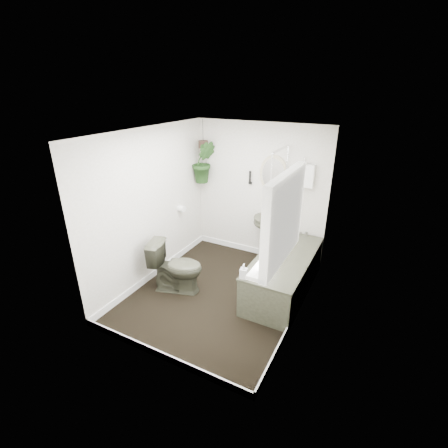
% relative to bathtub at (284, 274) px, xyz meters
% --- Properties ---
extents(floor, '(2.30, 2.80, 0.02)m').
position_rel_bathtub_xyz_m(floor, '(-0.80, -0.50, -0.30)').
color(floor, black).
rests_on(floor, ground).
extents(ceiling, '(2.30, 2.80, 0.02)m').
position_rel_bathtub_xyz_m(ceiling, '(-0.80, -0.50, 2.02)').
color(ceiling, white).
rests_on(ceiling, ground).
extents(wall_back, '(2.30, 0.02, 2.30)m').
position_rel_bathtub_xyz_m(wall_back, '(-0.80, 0.91, 0.86)').
color(wall_back, silver).
rests_on(wall_back, ground).
extents(wall_front, '(2.30, 0.02, 2.30)m').
position_rel_bathtub_xyz_m(wall_front, '(-0.80, -1.91, 0.86)').
color(wall_front, silver).
rests_on(wall_front, ground).
extents(wall_left, '(0.02, 2.80, 2.30)m').
position_rel_bathtub_xyz_m(wall_left, '(-1.96, -0.50, 0.86)').
color(wall_left, silver).
rests_on(wall_left, ground).
extents(wall_right, '(0.02, 2.80, 2.30)m').
position_rel_bathtub_xyz_m(wall_right, '(0.36, -0.50, 0.86)').
color(wall_right, silver).
rests_on(wall_right, ground).
extents(skirting, '(2.30, 2.80, 0.10)m').
position_rel_bathtub_xyz_m(skirting, '(-0.80, -0.50, -0.24)').
color(skirting, white).
rests_on(skirting, floor).
extents(bathtub, '(0.72, 1.72, 0.58)m').
position_rel_bathtub_xyz_m(bathtub, '(0.00, 0.00, 0.00)').
color(bathtub, '#393B2C').
rests_on(bathtub, floor).
extents(bath_screen, '(0.04, 0.72, 1.40)m').
position_rel_bathtub_xyz_m(bath_screen, '(-0.33, 0.49, 0.99)').
color(bath_screen, silver).
rests_on(bath_screen, bathtub).
extents(shower_box, '(0.20, 0.10, 0.35)m').
position_rel_bathtub_xyz_m(shower_box, '(0.00, 0.84, 1.26)').
color(shower_box, white).
rests_on(shower_box, wall_back).
extents(oval_mirror, '(0.46, 0.03, 0.62)m').
position_rel_bathtub_xyz_m(oval_mirror, '(-0.55, 0.87, 1.21)').
color(oval_mirror, tan).
rests_on(oval_mirror, wall_back).
extents(wall_sconce, '(0.04, 0.04, 0.22)m').
position_rel_bathtub_xyz_m(wall_sconce, '(-0.95, 0.86, 1.11)').
color(wall_sconce, black).
rests_on(wall_sconce, wall_back).
extents(toilet_roll_holder, '(0.11, 0.11, 0.11)m').
position_rel_bathtub_xyz_m(toilet_roll_holder, '(-1.90, 0.20, 0.61)').
color(toilet_roll_holder, white).
rests_on(toilet_roll_holder, wall_left).
extents(window_recess, '(0.08, 1.00, 0.90)m').
position_rel_bathtub_xyz_m(window_recess, '(0.29, -1.20, 1.36)').
color(window_recess, white).
rests_on(window_recess, wall_right).
extents(window_sill, '(0.18, 1.00, 0.04)m').
position_rel_bathtub_xyz_m(window_sill, '(0.22, -1.20, 0.94)').
color(window_sill, white).
rests_on(window_sill, wall_right).
extents(window_blinds, '(0.01, 0.86, 0.76)m').
position_rel_bathtub_xyz_m(window_blinds, '(0.24, -1.20, 1.36)').
color(window_blinds, white).
rests_on(window_blinds, wall_right).
extents(toilet, '(0.85, 0.63, 0.77)m').
position_rel_bathtub_xyz_m(toilet, '(-1.40, -0.70, 0.10)').
color(toilet, '#393B2C').
rests_on(toilet, floor).
extents(pedestal_sink, '(0.55, 0.50, 0.81)m').
position_rel_bathtub_xyz_m(pedestal_sink, '(-0.55, 0.74, 0.11)').
color(pedestal_sink, '#393B2C').
rests_on(pedestal_sink, floor).
extents(sill_plant, '(0.28, 0.25, 0.26)m').
position_rel_bathtub_xyz_m(sill_plant, '(0.17, -0.90, 1.09)').
color(sill_plant, black).
rests_on(sill_plant, window_sill).
extents(hanging_plant, '(0.51, 0.48, 0.72)m').
position_rel_bathtub_xyz_m(hanging_plant, '(-1.77, 0.74, 1.31)').
color(hanging_plant, black).
rests_on(hanging_plant, ceiling).
extents(soap_bottle, '(0.10, 0.11, 0.20)m').
position_rel_bathtub_xyz_m(soap_bottle, '(-0.29, -0.79, 0.39)').
color(soap_bottle, '#2A2120').
rests_on(soap_bottle, bathtub).
extents(hanging_pot, '(0.16, 0.16, 0.12)m').
position_rel_bathtub_xyz_m(hanging_pot, '(-1.77, 0.74, 1.61)').
color(hanging_pot, '#34221B').
rests_on(hanging_pot, ceiling).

